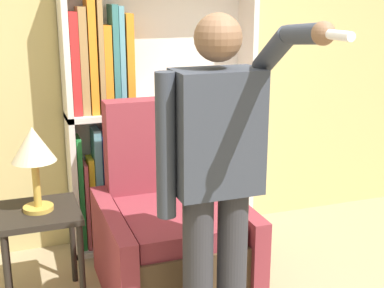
{
  "coord_description": "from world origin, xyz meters",
  "views": [
    {
      "loc": [
        -1.18,
        -1.76,
        1.81
      ],
      "look_at": [
        -0.28,
        0.78,
        1.05
      ],
      "focal_mm": 50.0,
      "sensor_mm": 36.0,
      "label": 1
    }
  ],
  "objects_px": {
    "side_table": "(40,226)",
    "table_lamp": "(34,149)",
    "person_standing": "(217,175)",
    "armchair": "(170,234)",
    "bookcase": "(135,117)"
  },
  "relations": [
    {
      "from": "table_lamp",
      "to": "armchair",
      "type": "bearing_deg",
      "value": -4.29
    },
    {
      "from": "bookcase",
      "to": "armchair",
      "type": "bearing_deg",
      "value": -87.01
    },
    {
      "from": "side_table",
      "to": "table_lamp",
      "type": "xyz_separation_m",
      "value": [
        0.0,
        -0.0,
        0.47
      ]
    },
    {
      "from": "armchair",
      "to": "side_table",
      "type": "relative_size",
      "value": 1.92
    },
    {
      "from": "table_lamp",
      "to": "side_table",
      "type": "bearing_deg",
      "value": 135.0
    },
    {
      "from": "bookcase",
      "to": "armchair",
      "type": "distance_m",
      "value": 0.92
    },
    {
      "from": "armchair",
      "to": "person_standing",
      "type": "distance_m",
      "value": 0.98
    },
    {
      "from": "bookcase",
      "to": "person_standing",
      "type": "height_order",
      "value": "bookcase"
    },
    {
      "from": "bookcase",
      "to": "armchair",
      "type": "xyz_separation_m",
      "value": [
        0.04,
        -0.69,
        -0.6
      ]
    },
    {
      "from": "person_standing",
      "to": "side_table",
      "type": "distance_m",
      "value": 1.22
    },
    {
      "from": "armchair",
      "to": "person_standing",
      "type": "relative_size",
      "value": 0.67
    },
    {
      "from": "bookcase",
      "to": "table_lamp",
      "type": "height_order",
      "value": "bookcase"
    },
    {
      "from": "side_table",
      "to": "table_lamp",
      "type": "height_order",
      "value": "table_lamp"
    },
    {
      "from": "side_table",
      "to": "table_lamp",
      "type": "bearing_deg",
      "value": -45.0
    },
    {
      "from": "person_standing",
      "to": "table_lamp",
      "type": "relative_size",
      "value": 3.51
    }
  ]
}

